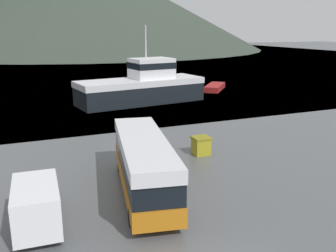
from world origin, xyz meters
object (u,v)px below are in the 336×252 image
(delivery_van, at_px, (36,202))
(small_boat, at_px, (215,87))
(fishing_boat, at_px, (142,86))
(storage_bin, at_px, (201,146))
(tour_bus, at_px, (144,163))

(delivery_van, xyz_separation_m, small_boat, (28.43, 32.75, -0.81))
(small_boat, bearing_deg, delivery_van, 89.42)
(fishing_boat, relative_size, small_boat, 2.64)
(delivery_van, xyz_separation_m, storage_bin, (12.22, 6.32, -0.52))
(fishing_boat, height_order, storage_bin, fishing_boat)
(fishing_boat, relative_size, storage_bin, 12.03)
(tour_bus, bearing_deg, fishing_boat, 82.35)
(delivery_van, height_order, storage_bin, delivery_van)
(tour_bus, height_order, storage_bin, tour_bus)
(fishing_boat, distance_m, small_boat, 14.68)
(fishing_boat, height_order, small_boat, fishing_boat)
(tour_bus, xyz_separation_m, delivery_van, (-5.98, -1.48, -0.63))
(tour_bus, distance_m, small_boat, 38.52)
(tour_bus, xyz_separation_m, fishing_boat, (8.84, 26.06, 0.33))
(fishing_boat, bearing_deg, delivery_van, 143.66)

